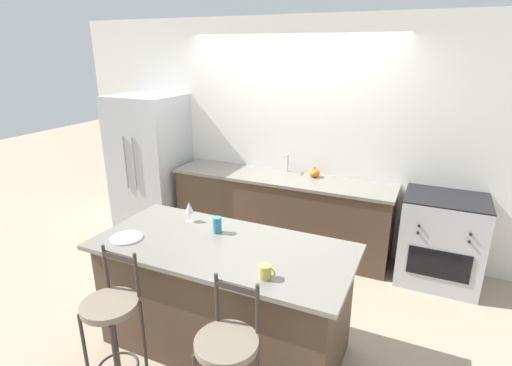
# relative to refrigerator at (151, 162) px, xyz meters

# --- Properties ---
(ground_plane) EXTENTS (18.00, 18.00, 0.00)m
(ground_plane) POSITION_rel_refrigerator_xyz_m (1.83, -0.25, -0.89)
(ground_plane) COLOR tan
(wall_back) EXTENTS (6.00, 0.07, 2.70)m
(wall_back) POSITION_rel_refrigerator_xyz_m (1.83, 0.41, 0.46)
(wall_back) COLOR silver
(wall_back) RESTS_ON ground_plane
(back_counter) EXTENTS (2.64, 0.64, 0.91)m
(back_counter) POSITION_rel_refrigerator_xyz_m (1.83, 0.10, -0.43)
(back_counter) COLOR #4C3828
(back_counter) RESTS_ON ground_plane
(sink_faucet) EXTENTS (0.02, 0.13, 0.22)m
(sink_faucet) POSITION_rel_refrigerator_xyz_m (1.83, 0.29, 0.16)
(sink_faucet) COLOR #ADAFB5
(sink_faucet) RESTS_ON back_counter
(kitchen_island) EXTENTS (2.00, 0.94, 0.92)m
(kitchen_island) POSITION_rel_refrigerator_xyz_m (2.05, -1.72, -0.43)
(kitchen_island) COLOR #4C3828
(kitchen_island) RESTS_ON ground_plane
(refrigerator) EXTENTS (0.87, 0.80, 1.78)m
(refrigerator) POSITION_rel_refrigerator_xyz_m (0.00, 0.00, 0.00)
(refrigerator) COLOR #ADAFB5
(refrigerator) RESTS_ON ground_plane
(oven_range) EXTENTS (0.79, 0.65, 0.94)m
(oven_range) POSITION_rel_refrigerator_xyz_m (3.62, 0.07, -0.42)
(oven_range) COLOR #B7B7BC
(oven_range) RESTS_ON ground_plane
(bar_stool_near) EXTENTS (0.37, 0.37, 1.09)m
(bar_stool_near) POSITION_rel_refrigerator_xyz_m (1.62, -2.46, -0.28)
(bar_stool_near) COLOR #332D28
(bar_stool_near) RESTS_ON ground_plane
(bar_stool_far) EXTENTS (0.37, 0.37, 1.09)m
(bar_stool_far) POSITION_rel_refrigerator_xyz_m (2.49, -2.45, -0.28)
(bar_stool_far) COLOR #332D28
(bar_stool_far) RESTS_ON ground_plane
(dinner_plate) EXTENTS (0.25, 0.25, 0.02)m
(dinner_plate) POSITION_rel_refrigerator_xyz_m (1.31, -1.94, 0.04)
(dinner_plate) COLOR white
(dinner_plate) RESTS_ON kitchen_island
(wine_glass) EXTENTS (0.07, 0.07, 0.18)m
(wine_glass) POSITION_rel_refrigerator_xyz_m (1.58, -1.45, 0.15)
(wine_glass) COLOR white
(wine_glass) RESTS_ON kitchen_island
(coffee_mug) EXTENTS (0.12, 0.08, 0.10)m
(coffee_mug) POSITION_rel_refrigerator_xyz_m (2.53, -2.00, 0.08)
(coffee_mug) COLOR #C1B251
(coffee_mug) RESTS_ON kitchen_island
(tumbler_cup) EXTENTS (0.07, 0.07, 0.13)m
(tumbler_cup) POSITION_rel_refrigerator_xyz_m (1.91, -1.54, 0.10)
(tumbler_cup) COLOR teal
(tumbler_cup) RESTS_ON kitchen_island
(pumpkin_decoration) EXTENTS (0.12, 0.12, 0.12)m
(pumpkin_decoration) POSITION_rel_refrigerator_xyz_m (2.20, 0.23, 0.07)
(pumpkin_decoration) COLOR orange
(pumpkin_decoration) RESTS_ON back_counter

